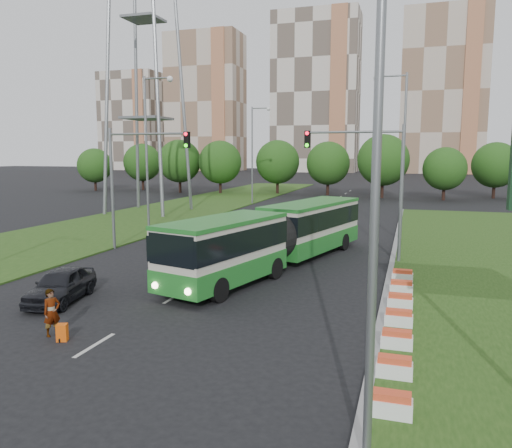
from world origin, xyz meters
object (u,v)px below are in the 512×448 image
(articulated_bus, at_px, (274,236))
(car_left_near, at_px, (61,285))
(car_left_far, at_px, (180,233))
(pedestrian, at_px, (52,312))
(shopping_trolley, at_px, (62,333))
(traffic_mast_median, at_px, (373,171))
(traffic_mast_left, at_px, (133,169))

(articulated_bus, bearing_deg, car_left_near, -112.40)
(car_left_far, bearing_deg, pedestrian, -74.64)
(car_left_far, bearing_deg, car_left_near, -81.23)
(pedestrian, distance_m, shopping_trolley, 0.92)
(traffic_mast_median, height_order, shopping_trolley, traffic_mast_median)
(car_left_near, relative_size, pedestrian, 2.52)
(car_left_far, bearing_deg, traffic_mast_left, -112.44)
(car_left_near, height_order, shopping_trolley, car_left_near)
(car_left_far, relative_size, pedestrian, 2.62)
(articulated_bus, height_order, pedestrian, articulated_bus)
(car_left_near, distance_m, car_left_far, 14.54)
(traffic_mast_left, xyz_separation_m, pedestrian, (5.43, -14.67, -4.50))
(traffic_mast_median, relative_size, pedestrian, 4.71)
(articulated_bus, relative_size, car_left_far, 3.96)
(traffic_mast_left, xyz_separation_m, car_left_near, (2.98, -11.13, -4.62))
(car_left_near, xyz_separation_m, car_left_far, (-1.35, 14.48, 0.00))
(articulated_bus, distance_m, car_left_far, 9.98)
(shopping_trolley, bearing_deg, car_left_far, 81.63)
(car_left_near, distance_m, shopping_trolley, 4.98)
(articulated_bus, distance_m, shopping_trolley, 13.75)
(pedestrian, bearing_deg, car_left_near, 58.71)
(traffic_mast_left, bearing_deg, pedestrian, -69.69)
(traffic_mast_left, distance_m, car_left_far, 5.93)
(pedestrian, bearing_deg, shopping_trolley, -92.49)
(traffic_mast_left, bearing_deg, car_left_near, -75.03)
(traffic_mast_median, height_order, car_left_far, traffic_mast_median)
(car_left_near, bearing_deg, shopping_trolley, -62.92)
(pedestrian, relative_size, shopping_trolley, 2.85)
(car_left_near, relative_size, shopping_trolley, 7.18)
(traffic_mast_median, xyz_separation_m, car_left_near, (-12.18, -12.13, -4.62))
(articulated_bus, height_order, car_left_far, articulated_bus)
(traffic_mast_median, distance_m, traffic_mast_left, 15.19)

